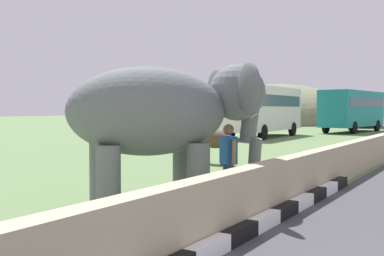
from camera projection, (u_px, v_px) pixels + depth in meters
name	position (u px, v px, depth m)	size (l,w,h in m)	color
barrier_parapet	(225.00, 205.00, 6.90)	(28.00, 0.36, 1.00)	tan
elephant	(167.00, 114.00, 8.76)	(3.93, 3.67, 2.89)	slate
person_handler	(228.00, 159.00, 9.51)	(0.45, 0.55, 1.66)	navy
bus_white	(263.00, 108.00, 31.74)	(9.05, 2.80, 3.50)	silver
bus_teal	(353.00, 108.00, 38.74)	(9.30, 3.49, 3.50)	teal
bus_red	(367.00, 108.00, 50.18)	(9.53, 3.45, 3.50)	#B21E1E
cow_near	(213.00, 140.00, 16.21)	(0.71, 1.91, 1.23)	#473323
hill_east	(279.00, 123.00, 62.53)	(25.95, 20.76, 10.83)	#6B7355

